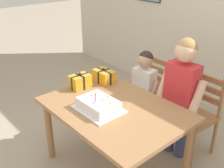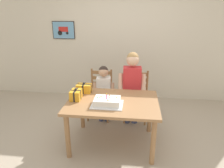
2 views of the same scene
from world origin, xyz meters
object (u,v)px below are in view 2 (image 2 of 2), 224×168
at_px(gift_box_beside_cake, 76,95).
at_px(chair_left, 100,94).
at_px(gift_box_red_large, 84,88).
at_px(birthday_cake, 107,102).
at_px(child_younger, 104,89).
at_px(dining_table, 113,107).
at_px(child_older, 132,82).
at_px(chair_right, 136,96).

relative_size(gift_box_beside_cake, chair_left, 0.23).
bearing_deg(gift_box_red_large, birthday_cake, -44.14).
relative_size(birthday_cake, chair_left, 0.48).
distance_m(gift_box_beside_cake, chair_left, 0.93).
bearing_deg(child_younger, birthday_cake, -77.54).
relative_size(dining_table, child_older, 1.00).
height_order(gift_box_red_large, gift_box_beside_cake, gift_box_beside_cake).
distance_m(birthday_cake, chair_left, 1.06).
bearing_deg(birthday_cake, gift_box_red_large, 135.86).
bearing_deg(child_older, chair_right, 63.89).
bearing_deg(child_older, gift_box_red_large, -153.37).
distance_m(dining_table, gift_box_beside_cake, 0.58).
height_order(child_older, child_younger, child_older).
distance_m(gift_box_beside_cake, child_older, 1.05).
bearing_deg(child_older, gift_box_beside_cake, -140.73).
distance_m(dining_table, chair_left, 0.92).
bearing_deg(birthday_cake, gift_box_beside_cake, 164.05).
distance_m(birthday_cake, child_older, 0.87).
height_order(gift_box_red_large, child_younger, child_younger).
bearing_deg(child_younger, gift_box_beside_cake, -115.08).
distance_m(gift_box_beside_cake, child_younger, 0.75).
bearing_deg(child_older, chair_left, 163.81).
height_order(chair_left, child_younger, child_younger).
xyz_separation_m(dining_table, chair_right, (0.35, 0.84, -0.17)).
xyz_separation_m(chair_left, child_younger, (0.10, -0.17, 0.18)).
height_order(birthday_cake, chair_right, same).
xyz_separation_m(gift_box_red_large, child_older, (0.76, 0.38, 0.01)).
bearing_deg(dining_table, gift_box_beside_cake, -179.95).
xyz_separation_m(gift_box_beside_cake, chair_right, (0.90, 0.84, -0.33)).
xyz_separation_m(gift_box_red_large, chair_right, (0.85, 0.56, -0.33)).
bearing_deg(gift_box_red_large, dining_table, -29.54).
xyz_separation_m(birthday_cake, child_younger, (-0.18, 0.81, -0.13)).
xyz_separation_m(birthday_cake, gift_box_red_large, (-0.44, 0.42, 0.02)).
distance_m(birthday_cake, gift_box_red_large, 0.61).
xyz_separation_m(dining_table, chair_left, (-0.34, 0.84, -0.17)).
distance_m(dining_table, gift_box_red_large, 0.60).
distance_m(dining_table, chair_right, 0.92).
distance_m(gift_box_red_large, child_younger, 0.48).
bearing_deg(gift_box_red_large, chair_left, 74.05).
height_order(dining_table, chair_right, chair_right).
bearing_deg(chair_left, dining_table, -67.89).
relative_size(gift_box_red_large, gift_box_beside_cake, 1.10).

